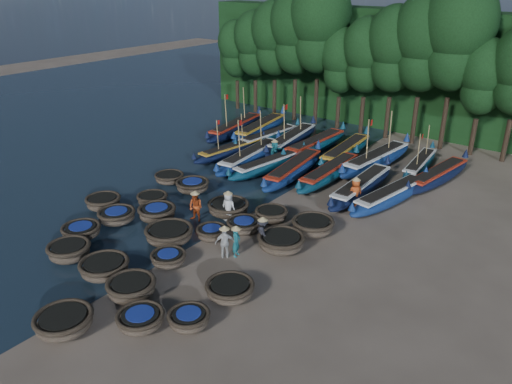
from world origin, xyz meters
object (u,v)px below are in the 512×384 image
Objects in this scene: coracle_17 at (212,232)px; long_boat_11 at (269,137)px; coracle_11 at (117,216)px; fisherman_2 at (196,206)px; coracle_7 at (104,267)px; fisherman_3 at (263,232)px; fisherman_6 at (355,192)px; long_boat_7 at (361,187)px; coracle_19 at (281,241)px; coracle_6 at (69,251)px; long_boat_2 at (231,150)px; coracle_9 at (189,319)px; fisherman_0 at (228,206)px; coracle_24 at (313,225)px; fisherman_4 at (225,241)px; coracle_23 at (271,214)px; long_boat_9 at (236,128)px; long_boat_10 at (260,128)px; long_boat_8 at (391,195)px; long_boat_17 at (438,175)px; long_boat_16 at (420,164)px; coracle_8 at (131,288)px; coracle_22 at (228,208)px; coracle_21 at (193,186)px; coracle_15 at (152,199)px; fisherman_5 at (275,152)px; coracle_5 at (81,231)px; long_boat_15 at (376,159)px; coracle_4 at (140,319)px; coracle_12 at (169,234)px; long_boat_5 at (294,169)px; fisherman_1 at (236,240)px; coracle_13 at (168,258)px; long_boat_13 at (315,145)px; coracle_18 at (244,225)px; long_boat_14 at (346,151)px; long_boat_6 at (330,172)px; coracle_16 at (157,213)px.

coracle_17 is 0.23× the size of long_boat_11.
long_boat_11 is at bearing 95.69° from coracle_11.
coracle_7 is at bearing -90.52° from fisherman_2.
fisherman_2 is 4.63m from fisherman_3.
long_boat_7 is at bearing -131.67° from fisherman_6.
long_boat_7 is at bearing 89.33° from coracle_19.
coracle_6 is 0.32× the size of long_boat_2.
fisherman_0 is (-4.69, 7.85, 0.54)m from coracle_9.
fisherman_4 reaches higher than coracle_24.
coracle_23 is 0.23× the size of long_boat_9.
long_boat_8 is at bearing -31.74° from long_boat_10.
fisherman_0 is at bearing -112.42° from long_boat_17.
coracle_24 is 1.41× the size of fisherman_0.
coracle_8 is at bearing -107.05° from long_boat_16.
long_boat_2 is at bearing 129.44° from coracle_22.
long_boat_8 reaches higher than coracle_7.
coracle_21 reaches higher than coracle_11.
long_boat_2 is 0.90× the size of long_boat_17.
coracle_15 is 0.96× the size of fisherman_5.
long_boat_10 is at bearing -26.44° from fisherman_3.
long_boat_2 reaches higher than coracle_5.
long_boat_7 reaches higher than coracle_6.
long_boat_15 reaches higher than long_boat_17.
fisherman_2 is at bearing -124.50° from long_boat_7.
coracle_19 reaches higher than coracle_4.
coracle_24 is 6.30m from long_boat_8.
long_boat_16 reaches higher than coracle_12.
coracle_9 is 16.44m from long_boat_5.
fisherman_0 is at bearing 13.94° from coracle_15.
coracle_12 is 2.66m from fisherman_2.
coracle_24 is at bearing 91.32° from coracle_9.
long_boat_17 reaches higher than coracle_15.
fisherman_1 is 0.56m from fisherman_4.
fisherman_0 is at bearing 97.66° from coracle_13.
fisherman_2 is at bearing -142.15° from coracle_23.
fisherman_2 is at bearing -52.97° from long_boat_2.
fisherman_1 is (9.48, -10.76, 0.39)m from long_boat_2.
long_boat_8 is at bearing -30.41° from long_boat_13.
long_boat_14 is at bearing 95.10° from coracle_18.
coracle_17 is 10.81m from long_boat_6.
coracle_4 is 19.87m from long_boat_2.
long_boat_2 is 1.02× the size of long_boat_16.
coracle_5 is 0.26× the size of long_boat_11.
long_boat_16 is 15.25m from fisherman_3.
long_boat_16 reaches higher than coracle_16.
coracle_12 is 5.83m from coracle_23.
coracle_12 is 0.35× the size of long_boat_14.
long_boat_5 is at bearing 73.60° from coracle_5.
long_boat_15 is 4.71× the size of fisherman_0.
long_boat_2 reaches higher than coracle_17.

